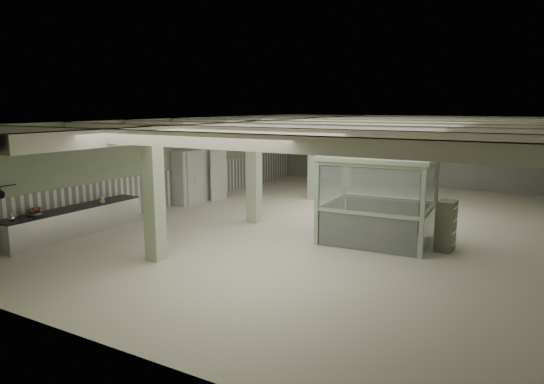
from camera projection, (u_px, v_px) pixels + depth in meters
The scene contains 31 objects.
floor at pixel (330, 224), 17.00m from camera, with size 20.00×20.00×0.00m, color silver.
ceiling at pixel (332, 121), 16.36m from camera, with size 14.00×20.00×0.02m, color silver.
wall_back at pixel (406, 150), 25.22m from camera, with size 14.00×0.02×3.60m, color #A5B893.
wall_front at pixel (97, 245), 8.14m from camera, with size 14.00×0.02×3.60m, color #A5B893.
wall_left at pixel (175, 162), 20.11m from camera, with size 0.02×20.00×3.60m, color #A5B893.
wainscot_left at pixel (176, 187), 20.28m from camera, with size 0.05×19.90×1.50m, color white.
wainscot_back at pixel (405, 170), 25.38m from camera, with size 13.90×0.05×1.50m, color white.
girder at pixel (268, 126), 17.63m from camera, with size 0.45×19.90×0.40m, color white.
beam_a at pixel (189, 140), 9.99m from camera, with size 13.90×0.35×0.32m, color white.
beam_b at pixel (254, 134), 12.13m from camera, with size 13.90×0.35×0.32m, color white.
beam_c at pixel (299, 129), 14.26m from camera, with size 13.90×0.35×0.32m, color white.
beam_d at pixel (332, 126), 16.39m from camera, with size 13.90×0.35×0.32m, color white.
beam_e at pixel (357, 124), 18.53m from camera, with size 13.90×0.35×0.32m, color white.
beam_f at pixel (378, 122), 20.66m from camera, with size 13.90×0.35×0.32m, color white.
beam_g at pixel (394, 120), 22.80m from camera, with size 13.90×0.35×0.32m, color white.
column_a at pixel (154, 194), 12.78m from camera, with size 0.42×0.42×3.60m, color #B4C7A0.
column_b at pixel (254, 172), 17.05m from camera, with size 0.42×0.42×3.60m, color #B4C7A0.
column_c at pixel (314, 159), 21.32m from camera, with size 0.42×0.42×3.60m, color #B4C7A0.
column_d at pixel (347, 151), 24.73m from camera, with size 0.42×0.42×3.60m, color #B4C7A0.
pendant_front at pixel (271, 149), 11.95m from camera, with size 0.44×0.44×0.22m, color #2D3D2F.
pendant_mid at pixel (351, 137), 16.64m from camera, with size 0.44×0.44×0.22m, color #2D3D2F.
pendant_back at pixel (392, 130), 20.91m from camera, with size 0.44×0.44×0.22m, color #2D3D2F.
prep_counter at pixel (74, 221), 15.50m from camera, with size 0.86×4.89×0.91m.
pitcher_near at pixel (102, 199), 16.21m from camera, with size 0.17×0.20×0.25m, color silver, non-canonical shape.
pitcher_far at pixel (12, 218), 13.54m from camera, with size 0.17×0.20×0.25m, color silver, non-canonical shape.
veg_colander at pixel (34, 212), 14.34m from camera, with size 0.48×0.48×0.22m, color #47464C, non-canonical shape.
orange_bowl at pixel (101, 201), 16.21m from camera, with size 0.26×0.26×0.09m, color #B2B2B7.
skillet_far at pixel (1, 195), 13.68m from camera, with size 0.24×0.24×0.03m, color black.
walkin_cooler at pixel (198, 175), 20.89m from camera, with size 0.89×2.56×2.35m.
guard_booth at pixel (379, 184), 14.66m from camera, with size 3.43×2.96×2.64m.
filing_cabinet at pixel (446, 226), 13.82m from camera, with size 0.47×0.67×1.45m, color #656655.
Camera 1 is at (6.47, -15.35, 4.12)m, focal length 32.00 mm.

